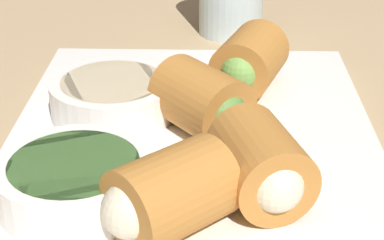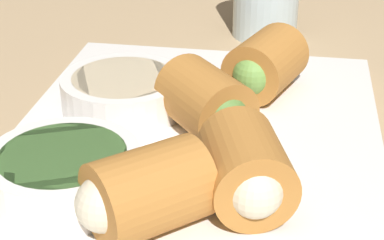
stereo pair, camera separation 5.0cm
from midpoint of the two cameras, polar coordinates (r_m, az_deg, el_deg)
The scene contains 8 objects.
table_surface at distance 42.63cm, azimuth 1.91°, elevation -6.39°, with size 180.00×140.00×2.00cm.
serving_plate at distance 43.13cm, azimuth 3.32°, elevation -3.19°, with size 34.01×25.25×1.50cm.
roll_front_left at distance 43.01cm, azimuth 4.80°, elevation 1.38°, with size 7.65×7.48×4.72cm.
roll_front_right at distance 49.35cm, azimuth 9.31°, elevation 4.73°, with size 7.34×6.52×4.72cm.
roll_back_left at distance 35.98cm, azimuth 8.95°, elevation -4.66°, with size 7.31×6.31×4.72cm.
roll_back_right at distance 33.81cm, azimuth -0.68°, elevation -6.63°, with size 7.53×7.64×4.72cm.
dipping_bowl_near at distance 46.78cm, azimuth -3.08°, elevation 2.48°, with size 9.06×9.06×2.63cm.
dipping_bowl_far at distance 37.61cm, azimuth -7.59°, elevation -4.65°, with size 9.06×9.06×2.63cm.
Camera 2 is at (-34.63, -6.89, 25.11)cm, focal length 60.00 mm.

